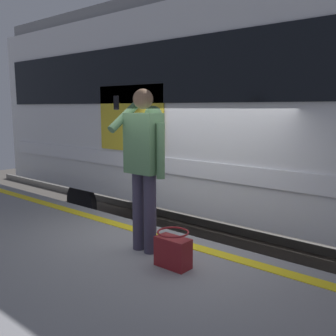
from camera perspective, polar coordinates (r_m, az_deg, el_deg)
ground_plane at (r=5.40m, az=1.87°, el=-18.63°), size 24.03×24.03×0.00m
safety_line at (r=4.83m, az=-0.33°, el=-10.51°), size 15.20×0.16×0.01m
track_rail_near at (r=6.34m, az=9.36°, el=-13.61°), size 20.17×0.08×0.16m
track_rail_far at (r=7.53m, az=15.09°, el=-10.09°), size 20.17×0.08×0.16m
train_carriage at (r=6.24m, az=17.95°, el=9.37°), size 11.90×2.85×4.11m
passenger at (r=4.20m, az=-3.57°, el=1.63°), size 0.57×0.55×1.82m
handbag at (r=3.98m, az=0.75°, el=-12.27°), size 0.37×0.33×0.38m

